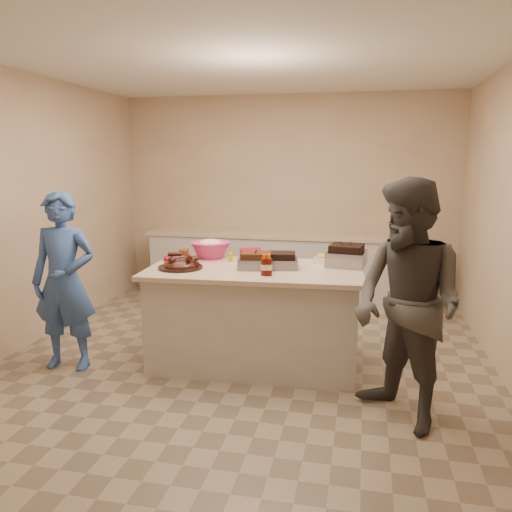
% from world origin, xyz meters
% --- Properties ---
extents(room, '(4.50, 5.00, 2.70)m').
position_xyz_m(room, '(0.00, 0.00, 0.00)').
color(room, tan).
rests_on(room, ground).
extents(back_counter, '(3.60, 0.64, 0.90)m').
position_xyz_m(back_counter, '(0.00, 2.20, 0.45)').
color(back_counter, beige).
rests_on(back_counter, ground).
extents(island, '(1.96, 1.11, 0.90)m').
position_xyz_m(island, '(0.10, 0.04, 0.00)').
color(island, beige).
rests_on(island, ground).
extents(rib_platter, '(0.48, 0.48, 0.16)m').
position_xyz_m(rib_platter, '(-0.54, -0.12, 0.90)').
color(rib_platter, '#3F160C').
rests_on(rib_platter, island).
extents(pulled_pork_tray, '(0.34, 0.28, 0.09)m').
position_xyz_m(pulled_pork_tray, '(0.12, 0.02, 0.90)').
color(pulled_pork_tray, '#47230F').
rests_on(pulled_pork_tray, island).
extents(brisket_tray, '(0.33, 0.28, 0.09)m').
position_xyz_m(brisket_tray, '(0.33, 0.09, 0.90)').
color(brisket_tray, black).
rests_on(brisket_tray, island).
extents(roasting_pan, '(0.38, 0.38, 0.13)m').
position_xyz_m(roasting_pan, '(0.90, 0.31, 0.90)').
color(roasting_pan, gray).
rests_on(roasting_pan, island).
extents(coleslaw_bowl, '(0.41, 0.41, 0.27)m').
position_xyz_m(coleslaw_bowl, '(-0.43, 0.41, 0.90)').
color(coleslaw_bowl, '#C63070').
rests_on(coleslaw_bowl, island).
extents(sausage_plate, '(0.41, 0.41, 0.06)m').
position_xyz_m(sausage_plate, '(0.21, 0.24, 0.90)').
color(sausage_plate, silver).
rests_on(sausage_plate, island).
extents(mac_cheese_dish, '(0.30, 0.24, 0.07)m').
position_xyz_m(mac_cheese_dish, '(0.74, 0.41, 0.90)').
color(mac_cheese_dish, orange).
rests_on(mac_cheese_dish, island).
extents(bbq_bottle_a, '(0.06, 0.06, 0.18)m').
position_xyz_m(bbq_bottle_a, '(0.24, -0.22, 0.90)').
color(bbq_bottle_a, '#430F04').
rests_on(bbq_bottle_a, island).
extents(bbq_bottle_b, '(0.06, 0.06, 0.18)m').
position_xyz_m(bbq_bottle_b, '(0.27, -0.22, 0.90)').
color(bbq_bottle_b, '#430F04').
rests_on(bbq_bottle_b, island).
extents(mustard_bottle, '(0.04, 0.04, 0.11)m').
position_xyz_m(mustard_bottle, '(-0.18, 0.27, 0.90)').
color(mustard_bottle, '#D9AE00').
rests_on(mustard_bottle, island).
extents(sauce_bowl, '(0.14, 0.05, 0.14)m').
position_xyz_m(sauce_bowl, '(0.08, 0.21, 0.90)').
color(sauce_bowl, silver).
rests_on(sauce_bowl, island).
extents(plate_stack_large, '(0.29, 0.29, 0.03)m').
position_xyz_m(plate_stack_large, '(-0.70, 0.23, 0.90)').
color(plate_stack_large, maroon).
rests_on(plate_stack_large, island).
extents(plate_stack_small, '(0.21, 0.21, 0.03)m').
position_xyz_m(plate_stack_small, '(-0.64, -0.01, 0.90)').
color(plate_stack_small, maroon).
rests_on(plate_stack_small, island).
extents(plastic_cup, '(0.11, 0.10, 0.10)m').
position_xyz_m(plastic_cup, '(-0.67, 0.30, 0.90)').
color(plastic_cup, '#9F531A').
rests_on(plastic_cup, island).
extents(basket_stack, '(0.24, 0.20, 0.10)m').
position_xyz_m(basket_stack, '(-0.03, 0.42, 0.90)').
color(basket_stack, maroon).
rests_on(basket_stack, island).
extents(guest_blue, '(0.74, 1.65, 0.38)m').
position_xyz_m(guest_blue, '(-1.53, -0.39, 0.00)').
color(guest_blue, '#375AA2').
rests_on(guest_blue, ground).
extents(guest_gray, '(1.88, 1.78, 0.66)m').
position_xyz_m(guest_gray, '(1.35, -0.77, 0.00)').
color(guest_gray, '#4A4743').
rests_on(guest_gray, ground).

